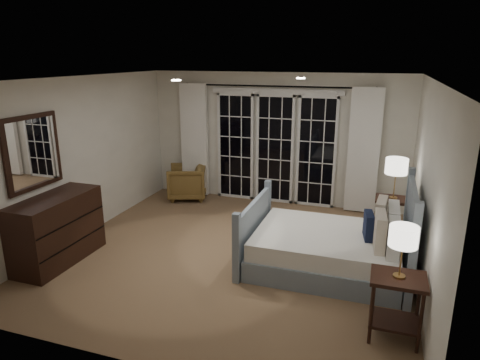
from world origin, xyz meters
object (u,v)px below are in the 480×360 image
(dresser, at_px, (57,229))
(bed, at_px, (331,247))
(nightstand_right, at_px, (392,212))
(lamp_right, at_px, (397,166))
(armchair, at_px, (187,182))
(nightstand_left, at_px, (397,298))
(lamp_left, at_px, (404,237))

(dresser, bearing_deg, bed, 14.92)
(nightstand_right, bearing_deg, bed, -120.64)
(lamp_right, bearing_deg, armchair, 168.05)
(nightstand_left, relative_size, lamp_left, 1.30)
(bed, xyz_separation_m, lamp_left, (0.79, -1.30, 0.81))
(lamp_right, distance_m, armchair, 4.07)
(bed, relative_size, dresser, 1.57)
(nightstand_left, xyz_separation_m, dresser, (-4.44, 0.33, 0.01))
(nightstand_left, height_order, armchair, nightstand_left)
(nightstand_left, xyz_separation_m, lamp_right, (-0.03, 2.59, 0.72))
(lamp_left, height_order, lamp_right, lamp_right)
(bed, bearing_deg, lamp_left, -58.59)
(nightstand_right, relative_size, armchair, 0.91)
(lamp_left, xyz_separation_m, armchair, (-3.93, 3.41, -0.78))
(bed, height_order, lamp_left, lamp_left)
(bed, relative_size, nightstand_right, 3.10)
(armchair, bearing_deg, lamp_right, 58.27)
(nightstand_right, xyz_separation_m, dresser, (-4.41, -2.26, 0.03))
(bed, distance_m, nightstand_left, 1.53)
(dresser, bearing_deg, nightstand_left, -4.22)
(nightstand_right, distance_m, lamp_right, 0.74)
(nightstand_left, relative_size, nightstand_right, 1.03)
(nightstand_right, relative_size, lamp_right, 1.07)
(bed, bearing_deg, nightstand_left, -58.59)
(nightstand_left, relative_size, lamp_right, 1.10)
(lamp_left, distance_m, dresser, 4.50)
(lamp_left, bearing_deg, nightstand_right, 90.68)
(armchair, xyz_separation_m, dresser, (-0.52, -3.08, 0.13))
(nightstand_right, distance_m, armchair, 3.98)
(lamp_left, relative_size, lamp_right, 0.85)
(nightstand_left, bearing_deg, dresser, 175.78)
(nightstand_left, height_order, lamp_right, lamp_right)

